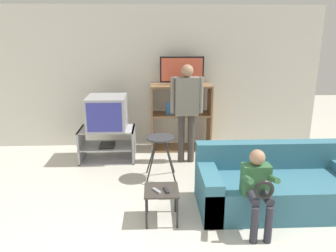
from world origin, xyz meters
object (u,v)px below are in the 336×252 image
media_shelf (181,117)px  folding_stool (161,144)px  tv_stand (108,144)px  snack_table (161,194)px  television_main (107,113)px  couch (277,187)px  television_flat (182,71)px  remote_control_black (166,190)px  remote_control_white (157,191)px  person_standing_adult (187,104)px  person_seated_child (258,185)px

media_shelf → folding_stool: 1.37m
tv_stand → snack_table: bearing=-65.8°
television_main → folding_stool: bearing=-43.1°
media_shelf → couch: bearing=-64.6°
television_flat → folding_stool: bearing=-107.4°
remote_control_black → remote_control_white: (-0.11, -0.01, 0.00)m
remote_control_white → couch: 1.55m
television_main → television_flat: size_ratio=0.85×
snack_table → person_standing_adult: size_ratio=0.24×
media_shelf → television_main: bearing=-159.0°
television_main → snack_table: size_ratio=1.69×
snack_table → person_standing_adult: person_standing_adult is taller
television_flat → snack_table: bearing=-100.0°
tv_stand → media_shelf: 1.43m
tv_stand → person_seated_child: (1.90, -2.20, 0.28)m
tv_stand → television_main: television_main is taller
folding_stool → media_shelf: bearing=72.9°
tv_stand → person_seated_child: 2.92m
folding_stool → snack_table: bearing=-90.9°
folding_stool → couch: 1.71m
remote_control_white → couch: (1.51, 0.31, -0.14)m
media_shelf → couch: (1.04, -2.18, -0.36)m
media_shelf → couch: size_ratio=0.62×
television_main → person_seated_child: 2.92m
television_main → remote_control_white: television_main is taller
television_main → remote_control_white: (0.81, -2.00, -0.43)m
tv_stand → folding_stool: folding_stool is taller
media_shelf → remote_control_white: media_shelf is taller
media_shelf → person_standing_adult: person_standing_adult is taller
media_shelf → snack_table: (-0.42, -2.44, -0.28)m
person_seated_child → folding_stool: bearing=126.0°
remote_control_black → television_main: bearing=101.2°
person_seated_child → remote_control_white: bearing=168.9°
folding_stool → couch: (1.44, -0.87, -0.29)m
media_shelf → person_seated_child: 2.77m
television_main → person_standing_adult: size_ratio=0.41×
person_standing_adult → person_seated_child: (0.57, -2.05, -0.45)m
remote_control_black → person_seated_child: size_ratio=0.16×
couch → person_standing_adult: (-1.00, 1.53, 0.73)m
media_shelf → person_standing_adult: (0.04, -0.65, 0.38)m
media_shelf → tv_stand: bearing=-158.8°
snack_table → couch: (1.46, 0.26, -0.07)m
snack_table → remote_control_black: size_ratio=2.74×
person_standing_adult → media_shelf: bearing=93.5°
remote_control_white → person_seated_child: bearing=-44.7°
snack_table → person_seated_child: size_ratio=0.43×
media_shelf → television_flat: 0.83m
couch → person_seated_child: 0.73m
tv_stand → remote_control_white: 2.15m
media_shelf → folding_stool: size_ratio=1.84×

